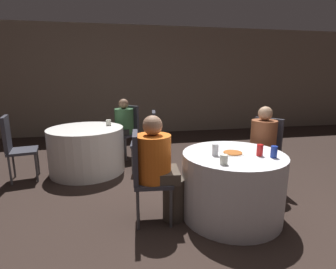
{
  "coord_description": "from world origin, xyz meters",
  "views": [
    {
      "loc": [
        -1.02,
        -2.5,
        1.56
      ],
      "look_at": [
        -0.41,
        0.64,
        0.83
      ],
      "focal_mm": 28.0,
      "sensor_mm": 36.0,
      "label": 1
    }
  ],
  "objects_px": {
    "person_floral_shirt": "(260,150)",
    "pizza_plate_near": "(233,153)",
    "person_orange_shirt": "(159,167)",
    "soda_can_blue": "(274,152)",
    "table_near": "(232,185)",
    "chair_far_west": "(14,143)",
    "person_green_jacket": "(122,128)",
    "soda_can_silver": "(215,150)",
    "table_far": "(87,150)",
    "soda_can_red": "(260,150)",
    "chair_far_east": "(149,136)",
    "chair_near_northeast": "(265,148)",
    "chair_near_west": "(144,170)",
    "chair_far_northeast": "(128,127)"
  },
  "relations": [
    {
      "from": "chair_near_northeast",
      "to": "pizza_plate_near",
      "type": "distance_m",
      "value": 1.0
    },
    {
      "from": "pizza_plate_near",
      "to": "table_far",
      "type": "bearing_deg",
      "value": 134.21
    },
    {
      "from": "table_far",
      "to": "pizza_plate_near",
      "type": "relative_size",
      "value": 4.92
    },
    {
      "from": "table_far",
      "to": "soda_can_red",
      "type": "distance_m",
      "value": 2.75
    },
    {
      "from": "table_near",
      "to": "person_floral_shirt",
      "type": "distance_m",
      "value": 0.83
    },
    {
      "from": "person_green_jacket",
      "to": "table_far",
      "type": "bearing_deg",
      "value": 90.0
    },
    {
      "from": "chair_far_west",
      "to": "person_green_jacket",
      "type": "height_order",
      "value": "person_green_jacket"
    },
    {
      "from": "person_orange_shirt",
      "to": "soda_can_blue",
      "type": "relative_size",
      "value": 9.51
    },
    {
      "from": "table_far",
      "to": "person_orange_shirt",
      "type": "bearing_deg",
      "value": -61.45
    },
    {
      "from": "table_near",
      "to": "soda_can_blue",
      "type": "bearing_deg",
      "value": -31.44
    },
    {
      "from": "chair_near_northeast",
      "to": "soda_can_red",
      "type": "relative_size",
      "value": 8.07
    },
    {
      "from": "soda_can_blue",
      "to": "chair_far_east",
      "type": "bearing_deg",
      "value": 120.05
    },
    {
      "from": "person_orange_shirt",
      "to": "soda_can_silver",
      "type": "xyz_separation_m",
      "value": [
        0.58,
        -0.09,
        0.18
      ]
    },
    {
      "from": "table_far",
      "to": "chair_near_northeast",
      "type": "bearing_deg",
      "value": -24.69
    },
    {
      "from": "chair_near_west",
      "to": "person_orange_shirt",
      "type": "relative_size",
      "value": 0.85
    },
    {
      "from": "person_floral_shirt",
      "to": "pizza_plate_near",
      "type": "distance_m",
      "value": 0.83
    },
    {
      "from": "chair_near_west",
      "to": "chair_far_northeast",
      "type": "xyz_separation_m",
      "value": [
        -0.06,
        2.41,
        0.0
      ]
    },
    {
      "from": "chair_near_northeast",
      "to": "person_floral_shirt",
      "type": "relative_size",
      "value": 0.85
    },
    {
      "from": "person_floral_shirt",
      "to": "soda_can_red",
      "type": "height_order",
      "value": "person_floral_shirt"
    },
    {
      "from": "chair_near_northeast",
      "to": "chair_far_west",
      "type": "distance_m",
      "value": 3.6
    },
    {
      "from": "pizza_plate_near",
      "to": "chair_near_northeast",
      "type": "bearing_deg",
      "value": 39.04
    },
    {
      "from": "chair_far_west",
      "to": "person_green_jacket",
      "type": "bearing_deg",
      "value": 105.79
    },
    {
      "from": "chair_near_west",
      "to": "chair_far_east",
      "type": "height_order",
      "value": "same"
    },
    {
      "from": "table_near",
      "to": "chair_near_west",
      "type": "relative_size",
      "value": 1.13
    },
    {
      "from": "chair_far_west",
      "to": "soda_can_red",
      "type": "distance_m",
      "value": 3.41
    },
    {
      "from": "person_floral_shirt",
      "to": "soda_can_blue",
      "type": "height_order",
      "value": "person_floral_shirt"
    },
    {
      "from": "person_green_jacket",
      "to": "soda_can_blue",
      "type": "distance_m",
      "value": 2.98
    },
    {
      "from": "person_orange_shirt",
      "to": "soda_can_blue",
      "type": "xyz_separation_m",
      "value": [
        1.15,
        -0.27,
        0.18
      ]
    },
    {
      "from": "table_far",
      "to": "chair_far_east",
      "type": "bearing_deg",
      "value": -7.42
    },
    {
      "from": "pizza_plate_near",
      "to": "soda_can_blue",
      "type": "height_order",
      "value": "soda_can_blue"
    },
    {
      "from": "table_far",
      "to": "soda_can_red",
      "type": "height_order",
      "value": "soda_can_red"
    },
    {
      "from": "soda_can_red",
      "to": "soda_can_blue",
      "type": "height_order",
      "value": "same"
    },
    {
      "from": "person_orange_shirt",
      "to": "chair_near_northeast",
      "type": "bearing_deg",
      "value": 114.27
    },
    {
      "from": "soda_can_blue",
      "to": "chair_far_west",
      "type": "bearing_deg",
      "value": 150.02
    },
    {
      "from": "table_near",
      "to": "soda_can_silver",
      "type": "height_order",
      "value": "soda_can_silver"
    },
    {
      "from": "person_floral_shirt",
      "to": "soda_can_silver",
      "type": "xyz_separation_m",
      "value": [
        -0.84,
        -0.54,
        0.2
      ]
    },
    {
      "from": "person_green_jacket",
      "to": "pizza_plate_near",
      "type": "xyz_separation_m",
      "value": [
        1.13,
        -2.37,
        0.16
      ]
    },
    {
      "from": "table_far",
      "to": "chair_far_west",
      "type": "xyz_separation_m",
      "value": [
        -1.0,
        -0.2,
        0.22
      ]
    },
    {
      "from": "person_floral_shirt",
      "to": "table_far",
      "type": "bearing_deg",
      "value": 22.46
    },
    {
      "from": "chair_far_east",
      "to": "person_orange_shirt",
      "type": "bearing_deg",
      "value": -175.7
    },
    {
      "from": "person_orange_shirt",
      "to": "person_green_jacket",
      "type": "relative_size",
      "value": 1.03
    },
    {
      "from": "table_near",
      "to": "person_orange_shirt",
      "type": "relative_size",
      "value": 0.96
    },
    {
      "from": "person_orange_shirt",
      "to": "pizza_plate_near",
      "type": "distance_m",
      "value": 0.81
    },
    {
      "from": "chair_far_west",
      "to": "soda_can_blue",
      "type": "xyz_separation_m",
      "value": [
        3.06,
        -1.77,
        0.21
      ]
    },
    {
      "from": "chair_far_east",
      "to": "soda_can_red",
      "type": "relative_size",
      "value": 8.07
    },
    {
      "from": "chair_far_northeast",
      "to": "soda_can_blue",
      "type": "distance_m",
      "value": 3.03
    },
    {
      "from": "table_far",
      "to": "soda_can_silver",
      "type": "xyz_separation_m",
      "value": [
        1.51,
        -1.79,
        0.43
      ]
    },
    {
      "from": "chair_far_east",
      "to": "soda_can_silver",
      "type": "height_order",
      "value": "chair_far_east"
    },
    {
      "from": "person_green_jacket",
      "to": "pizza_plate_near",
      "type": "relative_size",
      "value": 4.65
    },
    {
      "from": "chair_far_west",
      "to": "person_orange_shirt",
      "type": "bearing_deg",
      "value": 40.7
    }
  ]
}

